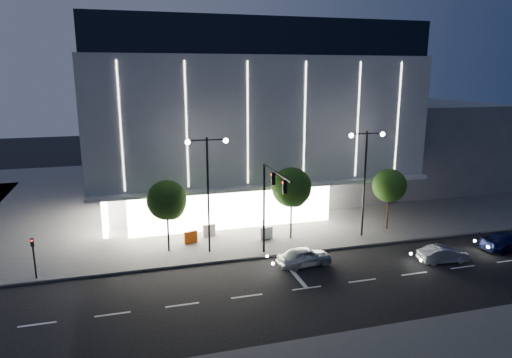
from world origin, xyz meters
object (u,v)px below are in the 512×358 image
Objects in this scene: traffic_mast at (270,195)px; car_third at (509,241)px; tree_mid at (292,189)px; barrier_d at (266,233)px; car_lead at (304,257)px; barrier_b at (209,230)px; barrier_a at (191,237)px; ped_signal_far at (34,254)px; street_lamp_west at (208,178)px; street_lamp_east at (365,168)px; tree_right at (389,187)px; tree_left at (167,202)px; car_second at (443,254)px.

car_third is at bearing -9.06° from traffic_mast.
barrier_d is (-2.03, 0.43, -3.68)m from tree_mid.
car_lead is 3.63× the size of barrier_b.
car_lead is 3.63× the size of barrier_a.
street_lamp_west is at bearing 7.13° from ped_signal_far.
street_lamp_east reaches higher than tree_right.
street_lamp_east is 9.56m from car_lead.
traffic_mast is at bearing -57.74° from barrier_a.
tree_left is 11.02m from car_lead.
street_lamp_east is 1.88× the size of car_third.
car_lead is (18.18, -2.61, -1.21)m from ped_signal_far.
street_lamp_east is at bearing -3.65° from tree_left.
traffic_mast is at bearing 77.97° from car_second.
street_lamp_east is 8.18× the size of barrier_a.
barrier_a is at bearing 136.91° from traffic_mast.
car_second is (16.21, -6.31, -5.35)m from street_lamp_west.
tree_mid reaches higher than car_third.
ped_signal_far is (-16.00, 1.16, -3.14)m from traffic_mast.
traffic_mast is 13.48m from car_second.
barrier_d is (-1.18, 5.56, -0.03)m from car_lead.
street_lamp_west is 1.46× the size of tree_mid.
traffic_mast is 12.63m from tree_right.
tree_left is (-6.97, 3.68, -0.99)m from traffic_mast.
tree_right is 10.02m from car_third.
ped_signal_far is at bearing -170.61° from barrier_b.
tree_right is (3.03, 1.02, -2.07)m from street_lamp_east.
traffic_mast reaches higher than barrier_b.
street_lamp_east is 15.26m from barrier_a.
ped_signal_far is at bearing -164.39° from tree_left.
traffic_mast is 19.51m from car_third.
tree_right is 5.01× the size of barrier_b.
barrier_b is (-6.46, 2.39, -3.68)m from tree_mid.
street_lamp_west is 8.18× the size of barrier_a.
tree_right is (12.03, 3.68, -1.14)m from traffic_mast.
tree_left is at bearing 176.35° from street_lamp_east.
street_lamp_west reaches higher than car_second.
car_third is at bearing -32.72° from barrier_a.
barrier_b is (-15.46, 2.39, -3.23)m from tree_right.
car_lead is 0.84× the size of car_third.
ped_signal_far is (-12.00, -1.50, -4.07)m from street_lamp_west.
street_lamp_west reaches higher than barrier_d.
ped_signal_far is 0.63× the size of car_third.
traffic_mast is 7.95m from tree_left.
car_lead reaches higher than barrier_a.
traffic_mast reaches higher than car_third.
car_third reaches higher than barrier_d.
barrier_b is at bearing 21.34° from ped_signal_far.
street_lamp_west is at bearing -171.74° from tree_mid.
barrier_a is at bearing 71.42° from car_third.
tree_left is 5.20× the size of barrier_b.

